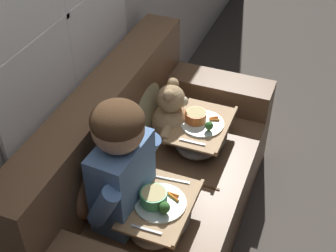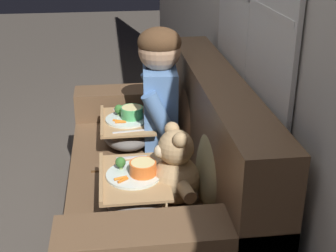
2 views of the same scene
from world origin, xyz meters
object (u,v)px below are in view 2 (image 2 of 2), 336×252
(throw_pillow_behind_child, at_px, (190,109))
(lap_tray_teddy, at_px, (134,188))
(throw_pillow_behind_teddy, at_px, (214,161))
(lap_tray_child, at_px, (127,130))
(teddy_bear, at_px, (175,171))
(child_figure, at_px, (159,82))
(couch, at_px, (166,185))

(throw_pillow_behind_child, xyz_separation_m, lap_tray_teddy, (0.63, -0.36, -0.11))
(throw_pillow_behind_teddy, distance_m, lap_tray_child, 0.73)
(throw_pillow_behind_teddy, distance_m, lap_tray_teddy, 0.38)
(throw_pillow_behind_child, height_order, teddy_bear, throw_pillow_behind_child)
(throw_pillow_behind_child, xyz_separation_m, child_figure, (-0.00, -0.17, 0.17))
(couch, height_order, throw_pillow_behind_teddy, couch)
(child_figure, relative_size, lap_tray_teddy, 1.55)
(couch, xyz_separation_m, child_figure, (-0.31, 0.00, 0.47))
(child_figure, distance_m, lap_tray_teddy, 0.71)
(child_figure, height_order, teddy_bear, child_figure)
(teddy_bear, bearing_deg, lap_tray_teddy, -90.28)
(teddy_bear, bearing_deg, lap_tray_child, -163.93)
(throw_pillow_behind_child, height_order, lap_tray_child, throw_pillow_behind_child)
(throw_pillow_behind_teddy, bearing_deg, throw_pillow_behind_child, -180.00)
(throw_pillow_behind_child, relative_size, lap_tray_teddy, 0.99)
(lap_tray_child, bearing_deg, throw_pillow_behind_teddy, 29.65)
(couch, xyz_separation_m, teddy_bear, (0.32, -0.00, 0.26))
(couch, relative_size, child_figure, 2.56)
(throw_pillow_behind_teddy, height_order, lap_tray_child, throw_pillow_behind_teddy)
(lap_tray_teddy, bearing_deg, throw_pillow_behind_teddy, 90.00)
(throw_pillow_behind_teddy, xyz_separation_m, teddy_bear, (0.00, -0.18, -0.04))
(child_figure, bearing_deg, lap_tray_teddy, -16.41)
(throw_pillow_behind_teddy, bearing_deg, child_figure, -164.63)
(couch, bearing_deg, lap_tray_child, -149.97)
(throw_pillow_behind_teddy, xyz_separation_m, lap_tray_child, (-0.63, -0.36, -0.11))
(lap_tray_child, distance_m, lap_tray_teddy, 0.63)
(lap_tray_teddy, bearing_deg, child_figure, 163.59)
(throw_pillow_behind_child, distance_m, child_figure, 0.24)
(couch, height_order, lap_tray_teddy, couch)
(couch, relative_size, teddy_bear, 4.26)
(throw_pillow_behind_teddy, xyz_separation_m, lap_tray_teddy, (-0.00, -0.36, -0.11))
(throw_pillow_behind_child, relative_size, teddy_bear, 1.07)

